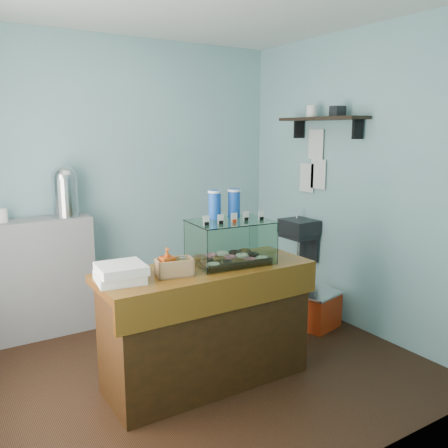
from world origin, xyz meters
TOP-DOWN VIEW (x-y plane):
  - ground at (0.00, 0.00)m, footprint 3.50×3.50m
  - room_shell at (0.03, 0.01)m, footprint 3.54×3.04m
  - counter at (0.00, -0.25)m, footprint 1.60×0.60m
  - back_shelf at (-0.90, 1.32)m, footprint 1.00×0.32m
  - display_case at (0.23, -0.19)m, footprint 0.62×0.48m
  - condiment_crate at (-0.29, -0.30)m, footprint 0.28×0.20m
  - pastry_boxes at (-0.65, -0.23)m, footprint 0.34×0.34m
  - coffee_urn at (-0.60, 1.32)m, footprint 0.26×0.26m
  - red_cooler at (1.43, 0.05)m, footprint 0.46×0.39m

SIDE VIEW (x-z plane):
  - ground at x=0.00m, z-range 0.00..0.00m
  - red_cooler at x=1.43m, z-range 0.00..0.35m
  - counter at x=0.00m, z-range 0.01..0.91m
  - back_shelf at x=-0.90m, z-range 0.00..1.10m
  - pastry_boxes at x=-0.65m, z-range 0.90..1.02m
  - condiment_crate at x=-0.29m, z-range 0.87..1.07m
  - display_case at x=0.23m, z-range 0.80..1.34m
  - coffee_urn at x=-0.60m, z-range 1.11..1.59m
  - room_shell at x=0.03m, z-range 0.30..3.12m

